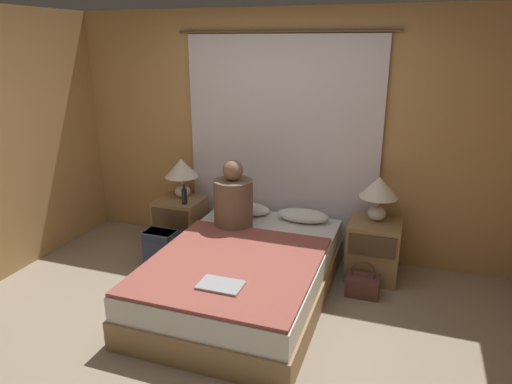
{
  "coord_description": "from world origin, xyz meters",
  "views": [
    {
      "loc": [
        1.28,
        -2.74,
        2.18
      ],
      "look_at": [
        0.0,
        0.94,
        0.89
      ],
      "focal_mm": 32.0,
      "sensor_mm": 36.0,
      "label": 1
    }
  ],
  "objects_px": {
    "nightstand_right": "(373,250)",
    "pillow_right": "(303,216)",
    "lamp_right": "(379,190)",
    "pillow_left": "(245,209)",
    "bed": "(244,275)",
    "backpack_on_floor": "(161,247)",
    "handbag_on_floor": "(362,285)",
    "beer_bottle_on_left_stand": "(184,196)",
    "lamp_left": "(181,171)",
    "nightstand_left": "(181,223)",
    "laptop_on_bed": "(221,285)",
    "person_left_in_bed": "(233,200)"
  },
  "relations": [
    {
      "from": "beer_bottle_on_left_stand",
      "to": "laptop_on_bed",
      "type": "distance_m",
      "value": 1.63
    },
    {
      "from": "lamp_right",
      "to": "bed",
      "type": "bearing_deg",
      "value": -140.88
    },
    {
      "from": "nightstand_right",
      "to": "pillow_right",
      "type": "height_order",
      "value": "pillow_right"
    },
    {
      "from": "nightstand_right",
      "to": "pillow_left",
      "type": "distance_m",
      "value": 1.37
    },
    {
      "from": "bed",
      "to": "lamp_right",
      "type": "height_order",
      "value": "lamp_right"
    },
    {
      "from": "handbag_on_floor",
      "to": "nightstand_left",
      "type": "bearing_deg",
      "value": 169.4
    },
    {
      "from": "laptop_on_bed",
      "to": "nightstand_right",
      "type": "bearing_deg",
      "value": 55.48
    },
    {
      "from": "pillow_left",
      "to": "backpack_on_floor",
      "type": "height_order",
      "value": "pillow_left"
    },
    {
      "from": "nightstand_left",
      "to": "beer_bottle_on_left_stand",
      "type": "distance_m",
      "value": 0.4
    },
    {
      "from": "lamp_left",
      "to": "beer_bottle_on_left_stand",
      "type": "xyz_separation_m",
      "value": [
        0.13,
        -0.19,
        -0.21
      ]
    },
    {
      "from": "nightstand_right",
      "to": "beer_bottle_on_left_stand",
      "type": "height_order",
      "value": "beer_bottle_on_left_stand"
    },
    {
      "from": "beer_bottle_on_left_stand",
      "to": "pillow_right",
      "type": "bearing_deg",
      "value": 10.21
    },
    {
      "from": "lamp_right",
      "to": "backpack_on_floor",
      "type": "height_order",
      "value": "lamp_right"
    },
    {
      "from": "laptop_on_bed",
      "to": "lamp_left",
      "type": "bearing_deg",
      "value": 126.28
    },
    {
      "from": "nightstand_right",
      "to": "backpack_on_floor",
      "type": "bearing_deg",
      "value": -166.16
    },
    {
      "from": "pillow_right",
      "to": "beer_bottle_on_left_stand",
      "type": "xyz_separation_m",
      "value": [
        -1.22,
        -0.22,
        0.14
      ]
    },
    {
      "from": "nightstand_left",
      "to": "backpack_on_floor",
      "type": "distance_m",
      "value": 0.5
    },
    {
      "from": "person_left_in_bed",
      "to": "laptop_on_bed",
      "type": "height_order",
      "value": "person_left_in_bed"
    },
    {
      "from": "nightstand_right",
      "to": "lamp_right",
      "type": "xyz_separation_m",
      "value": [
        0.0,
        0.08,
        0.57
      ]
    },
    {
      "from": "pillow_left",
      "to": "person_left_in_bed",
      "type": "height_order",
      "value": "person_left_in_bed"
    },
    {
      "from": "nightstand_right",
      "to": "backpack_on_floor",
      "type": "xyz_separation_m",
      "value": [
        -2.02,
        -0.5,
        -0.06
      ]
    },
    {
      "from": "bed",
      "to": "handbag_on_floor",
      "type": "xyz_separation_m",
      "value": [
        0.99,
        0.38,
        -0.12
      ]
    },
    {
      "from": "lamp_left",
      "to": "handbag_on_floor",
      "type": "distance_m",
      "value": 2.21
    },
    {
      "from": "nightstand_left",
      "to": "lamp_left",
      "type": "relative_size",
      "value": 1.3
    },
    {
      "from": "laptop_on_bed",
      "to": "backpack_on_floor",
      "type": "height_order",
      "value": "laptop_on_bed"
    },
    {
      "from": "nightstand_left",
      "to": "handbag_on_floor",
      "type": "bearing_deg",
      "value": -10.6
    },
    {
      "from": "nightstand_left",
      "to": "pillow_right",
      "type": "xyz_separation_m",
      "value": [
        1.34,
        0.11,
        0.22
      ]
    },
    {
      "from": "pillow_right",
      "to": "person_left_in_bed",
      "type": "distance_m",
      "value": 0.74
    },
    {
      "from": "laptop_on_bed",
      "to": "backpack_on_floor",
      "type": "distance_m",
      "value": 1.42
    },
    {
      "from": "pillow_left",
      "to": "beer_bottle_on_left_stand",
      "type": "xyz_separation_m",
      "value": [
        -0.6,
        -0.22,
        0.14
      ]
    },
    {
      "from": "nightstand_left",
      "to": "nightstand_right",
      "type": "bearing_deg",
      "value": 0.0
    },
    {
      "from": "person_left_in_bed",
      "to": "beer_bottle_on_left_stand",
      "type": "relative_size",
      "value": 3.06
    },
    {
      "from": "lamp_right",
      "to": "pillow_left",
      "type": "xyz_separation_m",
      "value": [
        -1.34,
        0.03,
        -0.35
      ]
    },
    {
      "from": "lamp_right",
      "to": "beer_bottle_on_left_stand",
      "type": "xyz_separation_m",
      "value": [
        -1.94,
        -0.19,
        -0.21
      ]
    },
    {
      "from": "bed",
      "to": "pillow_right",
      "type": "xyz_separation_m",
      "value": [
        0.31,
        0.87,
        0.28
      ]
    },
    {
      "from": "pillow_left",
      "to": "beer_bottle_on_left_stand",
      "type": "bearing_deg",
      "value": -159.84
    },
    {
      "from": "pillow_left",
      "to": "handbag_on_floor",
      "type": "bearing_deg",
      "value": -20.42
    },
    {
      "from": "person_left_in_bed",
      "to": "backpack_on_floor",
      "type": "bearing_deg",
      "value": -160.56
    },
    {
      "from": "bed",
      "to": "laptop_on_bed",
      "type": "relative_size",
      "value": 6.42
    },
    {
      "from": "nightstand_left",
      "to": "nightstand_right",
      "type": "xyz_separation_m",
      "value": [
        2.07,
        0.0,
        0.0
      ]
    },
    {
      "from": "nightstand_right",
      "to": "lamp_right",
      "type": "bearing_deg",
      "value": 90.0
    },
    {
      "from": "nightstand_right",
      "to": "laptop_on_bed",
      "type": "xyz_separation_m",
      "value": [
        -0.97,
        -1.41,
        0.2
      ]
    },
    {
      "from": "bed",
      "to": "lamp_left",
      "type": "relative_size",
      "value": 4.89
    },
    {
      "from": "nightstand_right",
      "to": "pillow_right",
      "type": "relative_size",
      "value": 1.05
    },
    {
      "from": "handbag_on_floor",
      "to": "pillow_right",
      "type": "bearing_deg",
      "value": 144.54
    },
    {
      "from": "lamp_right",
      "to": "person_left_in_bed",
      "type": "distance_m",
      "value": 1.38
    },
    {
      "from": "lamp_right",
      "to": "beer_bottle_on_left_stand",
      "type": "relative_size",
      "value": 1.95
    },
    {
      "from": "bed",
      "to": "lamp_right",
      "type": "relative_size",
      "value": 4.89
    },
    {
      "from": "nightstand_left",
      "to": "backpack_on_floor",
      "type": "xyz_separation_m",
      "value": [
        0.04,
        -0.5,
        -0.06
      ]
    },
    {
      "from": "pillow_left",
      "to": "laptop_on_bed",
      "type": "height_order",
      "value": "pillow_left"
    }
  ]
}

